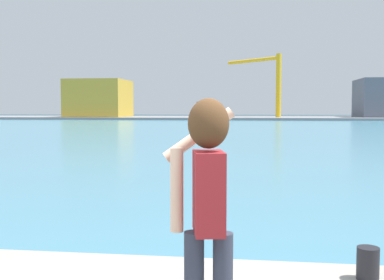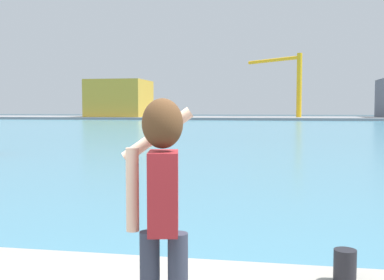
# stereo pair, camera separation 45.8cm
# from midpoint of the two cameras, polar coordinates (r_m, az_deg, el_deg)

# --- Properties ---
(ground_plane) EXTENTS (220.00, 220.00, 0.00)m
(ground_plane) POSITION_cam_midpoint_polar(r_m,az_deg,el_deg) (53.15, 9.39, 1.43)
(ground_plane) COLOR #334751
(harbor_water) EXTENTS (140.00, 100.00, 0.02)m
(harbor_water) POSITION_cam_midpoint_polar(r_m,az_deg,el_deg) (55.15, 9.43, 1.53)
(harbor_water) COLOR teal
(harbor_water) RESTS_ON ground_plane
(far_shore_dock) EXTENTS (140.00, 20.00, 0.48)m
(far_shore_dock) POSITION_cam_midpoint_polar(r_m,az_deg,el_deg) (95.12, 9.83, 2.62)
(far_shore_dock) COLOR gray
(far_shore_dock) RESTS_ON ground_plane
(person_photographer) EXTENTS (0.53, 0.55, 1.74)m
(person_photographer) POSITION_cam_midpoint_polar(r_m,az_deg,el_deg) (3.24, 0.39, -6.94)
(person_photographer) COLOR #2D3342
(person_photographer) RESTS_ON quay_promenade
(harbor_bollard) EXTENTS (0.22, 0.22, 0.32)m
(harbor_bollard) POSITION_cam_midpoint_polar(r_m,az_deg,el_deg) (4.97, 20.64, -14.11)
(harbor_bollard) COLOR black
(harbor_bollard) RESTS_ON quay_promenade
(warehouse_left) EXTENTS (11.39, 11.41, 7.45)m
(warehouse_left) POSITION_cam_midpoint_polar(r_m,az_deg,el_deg) (98.05, -8.64, 4.99)
(warehouse_left) COLOR gold
(warehouse_left) RESTS_ON far_shore_dock
(port_crane) EXTENTS (10.85, 10.05, 12.26)m
(port_crane) POSITION_cam_midpoint_polar(r_m,az_deg,el_deg) (94.78, 11.87, 7.58)
(port_crane) COLOR yellow
(port_crane) RESTS_ON far_shore_dock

